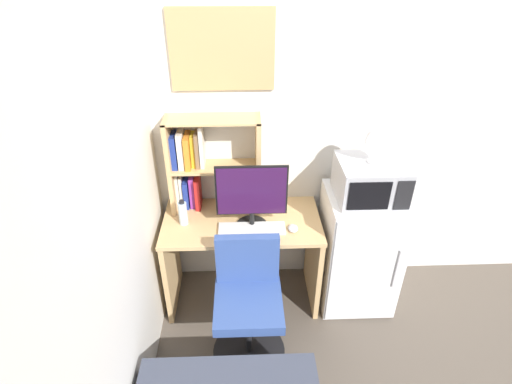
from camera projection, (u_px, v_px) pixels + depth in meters
wall_back at (435, 128)px, 2.87m from camera, size 6.40×0.04×2.60m
wall_left at (65, 316)px, 1.43m from camera, size 0.04×4.40×2.60m
desk at (242, 246)px, 2.98m from camera, size 1.12×0.58×0.75m
hutch_bookshelf at (202, 163)px, 2.81m from camera, size 0.64×0.22×0.70m
monitor at (252, 195)px, 2.67m from camera, size 0.48×0.21×0.47m
keyboard at (252, 229)px, 2.75m from camera, size 0.46×0.13×0.02m
computer_mouse at (293, 228)px, 2.75m from camera, size 0.07×0.09×0.03m
water_bottle at (183, 213)px, 2.77m from camera, size 0.06×0.06×0.19m
mini_fridge at (358, 250)px, 3.02m from camera, size 0.54×0.54×0.94m
microwave at (370, 180)px, 2.70m from camera, size 0.44×0.40×0.26m
desk_fan at (379, 143)px, 2.55m from camera, size 0.18×0.11×0.26m
desk_chair at (248, 308)px, 2.63m from camera, size 0.49×0.49×0.87m
wall_corkboard at (222, 50)px, 2.50m from camera, size 0.66×0.02×0.50m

